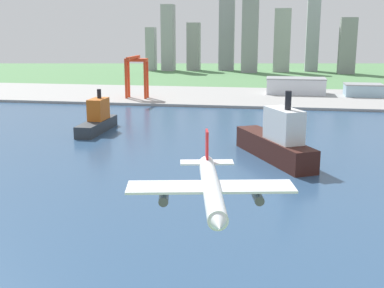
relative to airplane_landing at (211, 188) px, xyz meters
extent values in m
plane|color=#50814E|center=(-28.85, 222.78, -38.76)|extent=(2400.00, 2400.00, 0.00)
cube|color=#2D4C70|center=(-28.85, 162.78, -38.69)|extent=(840.00, 360.00, 0.15)
cube|color=#969593|center=(-28.85, 412.78, -37.51)|extent=(840.00, 140.00, 2.50)
cylinder|color=white|center=(0.00, 0.03, 0.12)|extent=(10.28, 35.36, 3.52)
cone|color=white|center=(3.68, -18.70, 0.12)|extent=(4.03, 4.45, 3.34)
cube|color=white|center=(-0.35, 1.76, -0.41)|extent=(34.30, 14.08, 0.50)
cube|color=red|center=(-3.08, 15.63, 3.99)|extent=(1.31, 4.26, 8.45)
cube|color=white|center=(-3.08, 15.63, 0.82)|extent=(12.56, 6.14, 0.36)
cylinder|color=#4C4F54|center=(9.04, 2.53, -2.35)|extent=(2.86, 5.23, 1.94)
cylinder|color=#4C4F54|center=(-9.33, -1.09, -2.35)|extent=(2.86, 5.23, 1.94)
cube|color=#381914|center=(11.56, 171.96, -32.64)|extent=(44.54, 67.47, 11.94)
cube|color=silver|center=(16.21, 163.28, -18.15)|extent=(21.67, 27.31, 17.05)
cylinder|color=black|center=(17.85, 160.22, -4.85)|extent=(3.19, 3.19, 9.55)
cube|color=#2D3338|center=(-108.17, 225.40, -34.74)|extent=(12.43, 51.35, 7.74)
cube|color=#BF5919|center=(-108.12, 229.41, -23.64)|extent=(10.09, 18.56, 14.48)
cylinder|color=black|center=(-108.08, 231.97, -13.30)|extent=(2.81, 2.81, 6.19)
cube|color=red|center=(-132.22, 372.94, -18.54)|extent=(2.20, 2.20, 35.44)
cube|color=red|center=(-113.24, 372.94, -18.54)|extent=(2.20, 2.20, 35.44)
cube|color=red|center=(-132.22, 380.94, -18.54)|extent=(2.20, 2.20, 35.44)
cube|color=red|center=(-113.24, 380.94, -18.54)|extent=(2.20, 2.20, 35.44)
cube|color=red|center=(-122.73, 376.94, 0.58)|extent=(21.37, 10.00, 2.80)
cube|color=red|center=(-122.73, 367.16, 3.38)|extent=(2.60, 39.11, 2.60)
cube|color=silver|center=(31.31, 436.67, -28.60)|extent=(59.28, 29.72, 15.33)
cube|color=gray|center=(31.31, 436.67, -20.33)|extent=(60.47, 30.31, 1.20)
cube|color=#99BCD1|center=(97.70, 428.41, -30.65)|extent=(36.14, 24.79, 11.22)
cube|color=gray|center=(97.70, 428.41, -24.44)|extent=(36.86, 25.28, 1.20)
cube|color=#95999A|center=(-196.84, 725.85, -3.41)|extent=(15.21, 18.16, 70.70)
cube|color=#95959A|center=(-167.49, 726.37, 14.61)|extent=(19.81, 24.41, 106.74)
cube|color=gray|center=(-127.62, 741.64, 0.30)|extent=(20.59, 21.41, 78.13)
cube|color=gray|center=(-73.21, 747.71, 33.08)|extent=(24.94, 15.12, 143.68)
cube|color=gray|center=(-32.76, 713.40, 39.55)|extent=(25.21, 22.02, 156.61)
cube|color=#A2A6A2|center=(17.42, 732.48, 11.08)|extent=(25.99, 16.76, 99.69)
cube|color=#9DA2A9|center=(66.18, 756.53, 19.29)|extent=(20.38, 19.82, 116.11)
cube|color=gray|center=(116.84, 717.93, 3.88)|extent=(24.55, 23.22, 85.28)
camera|label=1|loc=(11.94, -92.32, 30.52)|focal=46.57mm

